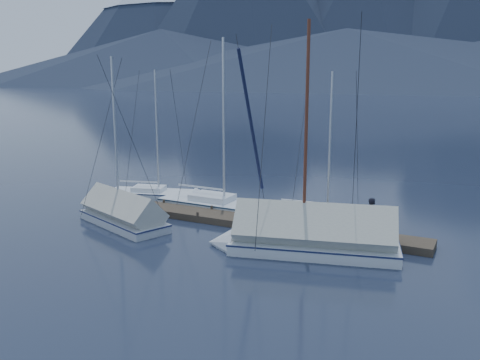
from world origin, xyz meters
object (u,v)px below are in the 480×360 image
sailboat_covered_near (299,240)px  sailboat_open_mid (233,208)px  sailboat_covered_far (118,215)px  person (372,217)px  sailboat_open_right (336,220)px  sailboat_open_left (166,196)px

sailboat_covered_near → sailboat_open_mid: bearing=141.0°
sailboat_open_mid → sailboat_covered_far: 6.03m
sailboat_covered_far → person: (11.76, 2.66, 0.73)m
person → sailboat_covered_near: bearing=119.3°
sailboat_open_right → person: (2.23, -2.28, 1.02)m
sailboat_open_left → sailboat_open_right: size_ratio=1.01×
sailboat_open_left → sailboat_open_mid: bearing=-10.5°
sailboat_open_mid → person: (7.74, -1.82, 0.99)m
sailboat_open_mid → sailboat_covered_near: bearing=-39.0°
sailboat_covered_near → person: sailboat_covered_near is taller
sailboat_open_left → person: bearing=-12.2°
sailboat_open_mid → sailboat_covered_far: bearing=-131.9°
sailboat_covered_near → sailboat_open_right: bearing=88.1°
sailboat_covered_near → sailboat_covered_far: sailboat_covered_near is taller
sailboat_open_left → person: 13.03m
sailboat_open_mid → sailboat_open_right: 5.53m
sailboat_open_right → sailboat_covered_far: bearing=-152.6°
sailboat_open_mid → sailboat_open_right: sailboat_open_mid is taller
sailboat_covered_near → sailboat_covered_far: size_ratio=1.17×
sailboat_covered_far → sailboat_covered_near: bearing=0.9°
sailboat_open_left → sailboat_open_mid: sailboat_open_mid is taller
sailboat_open_left → sailboat_covered_near: size_ratio=0.80×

